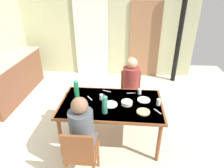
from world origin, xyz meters
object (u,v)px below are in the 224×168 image
(kitchen_counter, at_px, (11,78))
(person_near_diner, at_px, (82,128))
(chair_near_diner, at_px, (81,153))
(water_bottle_green_far, at_px, (76,89))
(serving_bowl_center, at_px, (127,103))
(person_far_diner, at_px, (131,81))
(water_bottle_green_near, at_px, (105,104))
(dining_table, at_px, (111,106))
(chair_far_diner, at_px, (130,90))

(kitchen_counter, height_order, person_near_diner, person_near_diner)
(chair_near_diner, bearing_deg, water_bottle_green_far, 105.52)
(serving_bowl_center, bearing_deg, person_far_diner, 85.04)
(kitchen_counter, relative_size, water_bottle_green_near, 6.74)
(dining_table, xyz_separation_m, person_near_diner, (-0.30, -0.68, 0.12))
(chair_near_diner, distance_m, serving_bowl_center, 1.00)
(kitchen_counter, distance_m, chair_far_diner, 2.73)
(water_bottle_green_near, bearing_deg, water_bottle_green_far, 141.84)
(chair_far_diner, bearing_deg, kitchen_counter, -8.97)
(dining_table, xyz_separation_m, chair_near_diner, (-0.30, -0.82, -0.16))
(person_far_diner, bearing_deg, water_bottle_green_near, 68.68)
(chair_far_diner, height_order, water_bottle_green_far, water_bottle_green_far)
(chair_far_diner, distance_m, serving_bowl_center, 0.88)
(person_near_diner, bearing_deg, water_bottle_green_far, 107.97)
(chair_far_diner, xyz_separation_m, serving_bowl_center, (-0.06, -0.84, 0.25))
(dining_table, height_order, person_far_diner, person_far_diner)
(chair_near_diner, distance_m, chair_far_diner, 1.75)
(kitchen_counter, relative_size, chair_far_diner, 2.30)
(chair_far_diner, xyz_separation_m, person_far_diner, (-0.00, -0.14, 0.28))
(person_near_diner, xyz_separation_m, serving_bowl_center, (0.55, 0.66, -0.03))
(person_far_diner, bearing_deg, serving_bowl_center, 85.04)
(person_near_diner, relative_size, person_far_diner, 1.00)
(chair_far_diner, relative_size, person_near_diner, 1.13)
(serving_bowl_center, bearing_deg, person_near_diner, -129.48)
(kitchen_counter, distance_m, person_near_diner, 2.86)
(dining_table, xyz_separation_m, water_bottle_green_far, (-0.57, 0.13, 0.21))
(person_far_diner, height_order, water_bottle_green_near, person_far_diner)
(water_bottle_green_far, xyz_separation_m, serving_bowl_center, (0.81, -0.15, -0.12))
(dining_table, height_order, water_bottle_green_near, water_bottle_green_near)
(kitchen_counter, relative_size, serving_bowl_center, 11.76)
(kitchen_counter, height_order, water_bottle_green_near, water_bottle_green_near)
(person_far_diner, distance_m, water_bottle_green_near, 1.02)
(dining_table, xyz_separation_m, water_bottle_green_near, (-0.07, -0.26, 0.20))
(dining_table, bearing_deg, water_bottle_green_far, 167.29)
(serving_bowl_center, bearing_deg, water_bottle_green_far, 169.53)
(person_near_diner, bearing_deg, chair_near_diner, -90.00)
(water_bottle_green_far, bearing_deg, person_near_diner, -72.03)
(water_bottle_green_far, bearing_deg, serving_bowl_center, -10.47)
(chair_far_diner, relative_size, water_bottle_green_far, 2.77)
(person_near_diner, xyz_separation_m, water_bottle_green_near, (0.24, 0.42, 0.08))
(chair_far_diner, distance_m, person_near_diner, 1.65)
(dining_table, bearing_deg, person_far_diner, 66.07)
(kitchen_counter, distance_m, person_far_diner, 2.77)
(kitchen_counter, bearing_deg, person_far_diner, -11.78)
(person_far_diner, bearing_deg, kitchen_counter, -11.78)
(chair_near_diner, bearing_deg, kitchen_counter, 135.32)
(kitchen_counter, xyz_separation_m, chair_near_diner, (2.09, -2.07, 0.05))
(chair_near_diner, relative_size, serving_bowl_center, 5.12)
(chair_near_diner, relative_size, person_near_diner, 1.13)
(water_bottle_green_far, bearing_deg, dining_table, -12.71)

